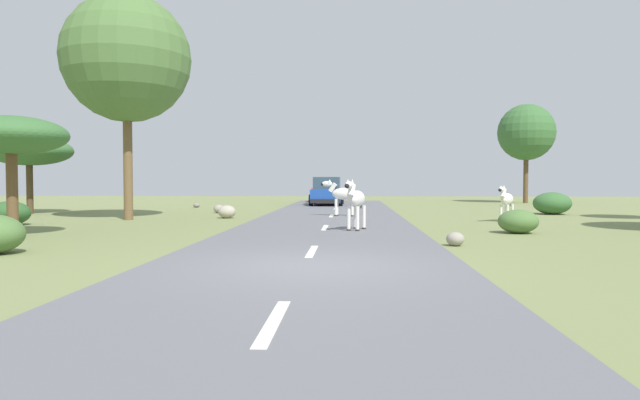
% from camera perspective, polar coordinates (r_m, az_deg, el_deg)
% --- Properties ---
extents(ground_plane, '(90.00, 90.00, 0.00)m').
position_cam_1_polar(ground_plane, '(10.15, -0.94, -7.05)').
color(ground_plane, olive).
extents(road, '(6.00, 64.00, 0.05)m').
position_cam_1_polar(road, '(10.15, -1.63, -6.90)').
color(road, slate).
rests_on(road, ground_plane).
extents(lane_markings, '(0.16, 56.00, 0.01)m').
position_cam_1_polar(lane_markings, '(9.16, -2.17, -7.70)').
color(lane_markings, silver).
rests_on(lane_markings, road).
extents(zebra_0, '(0.77, 1.64, 1.59)m').
position_cam_1_polar(zebra_0, '(17.19, 3.69, 0.04)').
color(zebra_0, silver).
rests_on(zebra_0, road).
extents(zebra_1, '(0.98, 1.36, 1.42)m').
position_cam_1_polar(zebra_1, '(22.47, 18.62, 0.02)').
color(zebra_1, silver).
rests_on(zebra_1, ground_plane).
extents(zebra_2, '(1.67, 0.61, 1.58)m').
position_cam_1_polar(zebra_2, '(23.92, 2.33, 0.60)').
color(zebra_2, silver).
rests_on(zebra_2, road).
extents(car_0, '(2.05, 4.36, 1.74)m').
position_cam_1_polar(car_0, '(34.63, 0.73, 0.82)').
color(car_0, '#1E479E').
rests_on(car_0, road).
extents(car_1, '(2.25, 4.45, 1.74)m').
position_cam_1_polar(car_1, '(39.81, 0.79, 0.99)').
color(car_1, red).
rests_on(car_1, road).
extents(tree_2, '(5.05, 5.05, 8.98)m').
position_cam_1_polar(tree_2, '(24.03, -19.29, 13.55)').
color(tree_2, brown).
rests_on(tree_2, ground_plane).
extents(tree_3, '(3.89, 3.89, 6.86)m').
position_cam_1_polar(tree_3, '(41.17, 20.48, 6.53)').
color(tree_3, brown).
rests_on(tree_3, ground_plane).
extents(tree_4, '(3.94, 3.94, 3.68)m').
position_cam_1_polar(tree_4, '(29.73, -27.77, 4.47)').
color(tree_4, '#4C3823').
rests_on(tree_4, ground_plane).
extents(tree_5, '(3.05, 3.05, 3.40)m').
position_cam_1_polar(tree_5, '(17.84, -29.21, 5.74)').
color(tree_5, brown).
rests_on(tree_5, ground_plane).
extents(bush_0, '(1.73, 1.56, 1.04)m').
position_cam_1_polar(bush_0, '(28.03, 22.79, -0.31)').
color(bush_0, '#386633').
rests_on(bush_0, ground_plane).
extents(bush_2, '(1.20, 1.08, 0.72)m').
position_cam_1_polar(bush_2, '(17.72, 19.73, -2.09)').
color(bush_2, '#4C7038').
rests_on(bush_2, ground_plane).
extents(bush_3, '(1.43, 1.29, 0.86)m').
position_cam_1_polar(bush_3, '(22.50, -29.35, -1.19)').
color(bush_3, '#2D5628').
rests_on(bush_3, ground_plane).
extents(rock_0, '(0.54, 0.50, 0.41)m').
position_cam_1_polar(rock_0, '(27.31, -10.35, -0.90)').
color(rock_0, gray).
rests_on(rock_0, ground_plane).
extents(rock_1, '(0.38, 0.34, 0.26)m').
position_cam_1_polar(rock_1, '(33.03, -12.61, -0.54)').
color(rock_1, gray).
rests_on(rock_1, ground_plane).
extents(rock_2, '(0.44, 0.45, 0.34)m').
position_cam_1_polar(rock_2, '(13.92, 13.75, -3.92)').
color(rock_2, gray).
rests_on(rock_2, ground_plane).
extents(rock_3, '(0.75, 0.69, 0.55)m').
position_cam_1_polar(rock_3, '(23.57, -9.57, -1.20)').
color(rock_3, '#A89E8C').
rests_on(rock_3, ground_plane).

